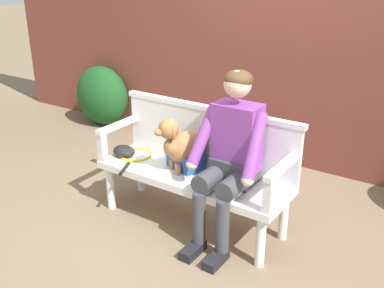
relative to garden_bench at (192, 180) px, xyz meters
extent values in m
plane|color=#7A664C|center=(0.00, 0.00, -0.40)|extent=(40.00, 40.00, 0.00)
cube|color=brown|center=(0.00, 1.71, 0.87)|extent=(8.00, 0.30, 2.53)
ellipsoid|color=#194C1E|center=(-2.37, 1.37, 0.00)|extent=(0.78, 0.52, 0.79)
cube|color=white|center=(0.00, 0.00, 0.03)|extent=(1.60, 0.53, 0.06)
cylinder|color=white|center=(-0.72, -0.21, -0.20)|extent=(0.07, 0.07, 0.40)
cylinder|color=white|center=(0.72, -0.21, -0.20)|extent=(0.07, 0.07, 0.40)
cylinder|color=white|center=(-0.72, 0.21, -0.20)|extent=(0.07, 0.07, 0.40)
cylinder|color=white|center=(0.72, 0.21, -0.20)|extent=(0.07, 0.07, 0.40)
cube|color=white|center=(0.00, 0.24, 0.29)|extent=(1.60, 0.05, 0.46)
cube|color=white|center=(0.00, 0.24, 0.54)|extent=(1.64, 0.06, 0.04)
cube|color=white|center=(-0.76, -0.23, 0.18)|extent=(0.06, 0.06, 0.24)
cube|color=white|center=(-0.76, 0.00, 0.32)|extent=(0.06, 0.53, 0.04)
cube|color=white|center=(0.76, -0.23, 0.18)|extent=(0.06, 0.06, 0.24)
cube|color=white|center=(0.76, 0.00, 0.32)|extent=(0.06, 0.53, 0.04)
cube|color=black|center=(0.25, -0.37, -0.36)|extent=(0.10, 0.24, 0.07)
cylinder|color=#3D3D42|center=(0.25, -0.29, -0.12)|extent=(0.10, 0.10, 0.41)
cylinder|color=#3D3D42|center=(0.25, -0.12, 0.14)|extent=(0.15, 0.34, 0.15)
cube|color=black|center=(0.45, -0.37, -0.36)|extent=(0.10, 0.24, 0.07)
cylinder|color=#3D3D42|center=(0.45, -0.29, -0.12)|extent=(0.10, 0.10, 0.41)
cylinder|color=#3D3D42|center=(0.45, -0.12, 0.14)|extent=(0.15, 0.34, 0.15)
cube|color=#3D3D42|center=(0.35, 0.05, 0.16)|extent=(0.32, 0.24, 0.20)
cube|color=#843D93|center=(0.35, 0.07, 0.42)|extent=(0.34, 0.22, 0.52)
cylinder|color=#843D93|center=(0.14, -0.06, 0.44)|extent=(0.14, 0.34, 0.45)
sphere|color=beige|center=(0.12, -0.19, 0.24)|extent=(0.09, 0.09, 0.09)
cylinder|color=#843D93|center=(0.56, -0.06, 0.44)|extent=(0.14, 0.34, 0.45)
sphere|color=beige|center=(0.58, -0.19, 0.24)|extent=(0.09, 0.09, 0.09)
sphere|color=beige|center=(0.35, 0.05, 0.83)|extent=(0.20, 0.20, 0.20)
ellipsoid|color=#51381E|center=(0.35, 0.06, 0.86)|extent=(0.21, 0.21, 0.14)
cylinder|color=#AD7042|center=(-0.18, -0.02, 0.10)|extent=(0.05, 0.05, 0.09)
cylinder|color=#AD7042|center=(-0.08, -0.09, 0.10)|extent=(0.05, 0.05, 0.09)
cylinder|color=#AD7042|center=(-0.08, 0.14, 0.10)|extent=(0.05, 0.05, 0.09)
cylinder|color=#AD7042|center=(0.02, 0.08, 0.10)|extent=(0.05, 0.05, 0.09)
ellipsoid|color=#AD7042|center=(-0.08, 0.03, 0.26)|extent=(0.35, 0.39, 0.26)
sphere|color=#AD7042|center=(-0.14, -0.07, 0.28)|extent=(0.15, 0.15, 0.15)
sphere|color=#AD7042|center=(-0.15, -0.10, 0.44)|extent=(0.16, 0.16, 0.16)
ellipsoid|color=#AD7042|center=(-0.19, -0.16, 0.42)|extent=(0.11, 0.12, 0.06)
ellipsoid|color=#AD7042|center=(-0.21, -0.05, 0.43)|extent=(0.06, 0.06, 0.12)
ellipsoid|color=#AD7042|center=(-0.09, -0.12, 0.43)|extent=(0.06, 0.06, 0.12)
sphere|color=#AD7042|center=(0.00, 0.16, 0.31)|extent=(0.08, 0.08, 0.08)
torus|color=yellow|center=(-0.60, 0.02, 0.07)|extent=(0.38, 0.38, 0.02)
cylinder|color=silver|center=(-0.60, 0.02, 0.06)|extent=(0.25, 0.25, 0.00)
cube|color=yellow|center=(-0.54, -0.14, 0.07)|extent=(0.06, 0.08, 0.02)
cylinder|color=black|center=(-0.48, -0.26, 0.07)|extent=(0.11, 0.21, 0.03)
ellipsoid|color=black|center=(-0.68, -0.05, 0.11)|extent=(0.25, 0.22, 0.09)
cube|color=#2856A3|center=(-0.10, 0.06, 0.13)|extent=(0.33, 0.27, 0.14)
camera|label=1|loc=(1.78, -2.64, 1.61)|focal=41.25mm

